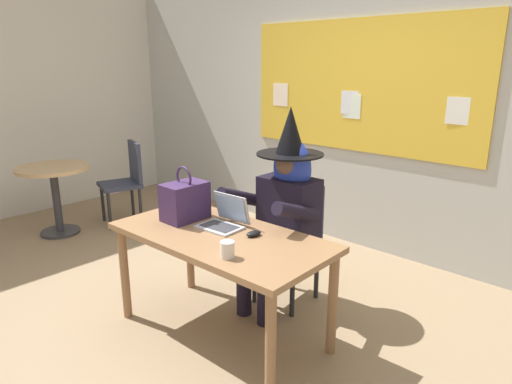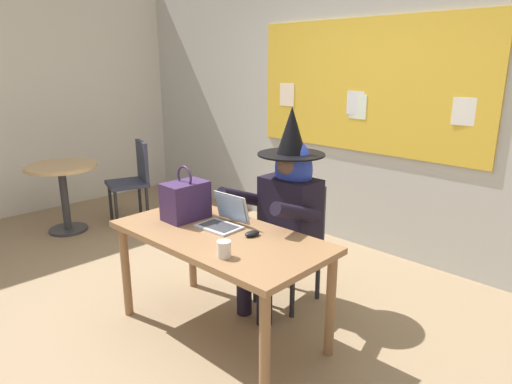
# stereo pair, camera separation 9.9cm
# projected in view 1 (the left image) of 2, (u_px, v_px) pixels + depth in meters

# --- Properties ---
(ground_plane) EXTENTS (24.00, 24.00, 0.00)m
(ground_plane) POSITION_uv_depth(u_px,v_px,m) (202.00, 317.00, 3.26)
(ground_plane) COLOR #937A5B
(wall_back_bulletin) EXTENTS (6.77, 2.21, 2.84)m
(wall_back_bulletin) POSITION_uv_depth(u_px,v_px,m) (359.00, 99.00, 4.25)
(wall_back_bulletin) COLOR #B2B2AD
(wall_back_bulletin) RESTS_ON ground
(desk_main) EXTENTS (1.47, 0.77, 0.72)m
(desk_main) POSITION_uv_depth(u_px,v_px,m) (221.00, 247.00, 2.90)
(desk_main) COLOR #8E6642
(desk_main) RESTS_ON ground
(chair_at_desk) EXTENTS (0.46, 0.46, 0.90)m
(chair_at_desk) POSITION_uv_depth(u_px,v_px,m) (292.00, 236.00, 3.43)
(chair_at_desk) COLOR #2D3347
(chair_at_desk) RESTS_ON ground
(person_costumed) EXTENTS (0.60, 0.71, 1.48)m
(person_costumed) POSITION_uv_depth(u_px,v_px,m) (284.00, 202.00, 3.25)
(person_costumed) COLOR black
(person_costumed) RESTS_ON ground
(laptop) EXTENTS (0.30, 0.27, 0.21)m
(laptop) POSITION_uv_depth(u_px,v_px,m) (224.00, 220.00, 2.99)
(laptop) COLOR #B7B7BC
(laptop) RESTS_ON desk_main
(computer_mouse) EXTENTS (0.08, 0.11, 0.03)m
(computer_mouse) POSITION_uv_depth(u_px,v_px,m) (254.00, 234.00, 2.83)
(computer_mouse) COLOR black
(computer_mouse) RESTS_ON desk_main
(handbag) EXTENTS (0.20, 0.30, 0.38)m
(handbag) POSITION_uv_depth(u_px,v_px,m) (185.00, 201.00, 3.10)
(handbag) COLOR #38234C
(handbag) RESTS_ON desk_main
(coffee_mug) EXTENTS (0.08, 0.08, 0.09)m
(coffee_mug) POSITION_uv_depth(u_px,v_px,m) (227.00, 250.00, 2.51)
(coffee_mug) COLOR silver
(coffee_mug) RESTS_ON desk_main
(side_table_round) EXTENTS (0.73, 0.73, 0.73)m
(side_table_round) POSITION_uv_depth(u_px,v_px,m) (55.00, 185.00, 4.71)
(side_table_round) COLOR tan
(side_table_round) RESTS_ON ground
(chair_spare_by_window) EXTENTS (0.53, 0.53, 0.92)m
(chair_spare_by_window) POSITION_uv_depth(u_px,v_px,m) (126.00, 178.00, 5.07)
(chair_spare_by_window) COLOR #2D3347
(chair_spare_by_window) RESTS_ON ground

